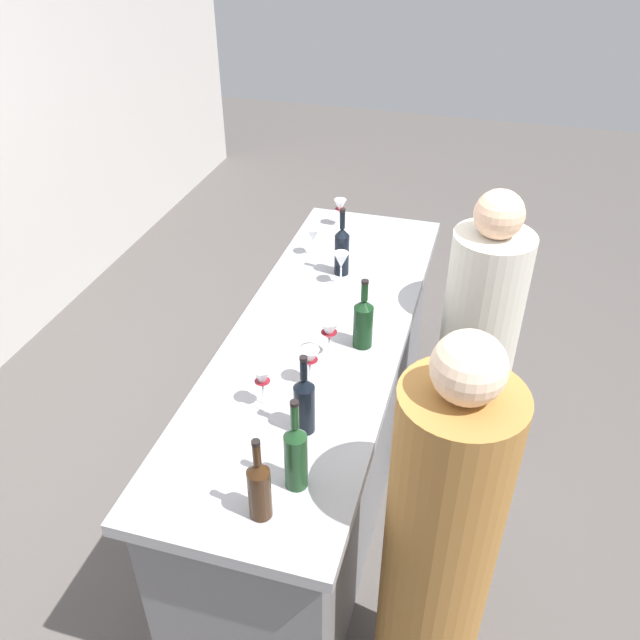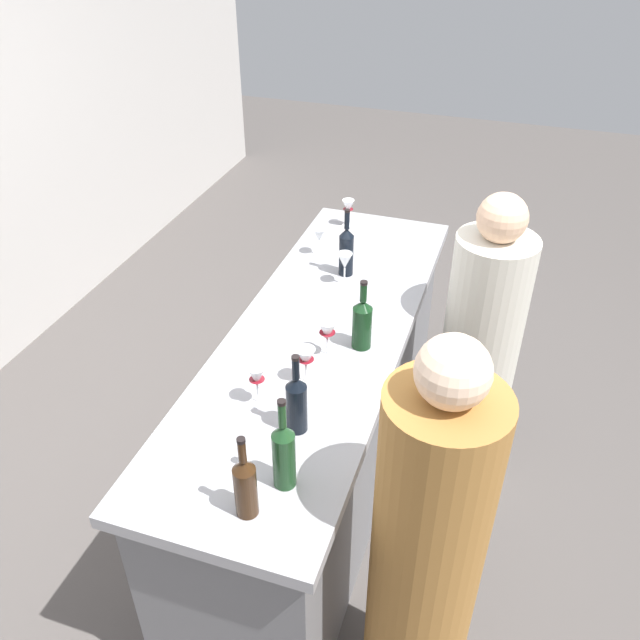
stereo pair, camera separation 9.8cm
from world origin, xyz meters
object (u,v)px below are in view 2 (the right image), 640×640
at_px(wine_bottle_second_right_dark_green, 362,322).
at_px(wine_bottle_rightmost_near_black, 346,250).
at_px(wine_glass_near_center, 306,359).
at_px(person_center_guest, 477,363).
at_px(wine_bottle_leftmost_amber_brown, 245,485).
at_px(wine_glass_far_left, 257,378).
at_px(wine_glass_far_center, 348,208).
at_px(wine_glass_far_right, 319,236).
at_px(wine_bottle_second_left_olive_green, 284,453).
at_px(wine_glass_near_right, 345,262).
at_px(wine_glass_near_left, 327,332).
at_px(wine_bottle_center_near_black, 297,402).
at_px(person_left_guest, 425,561).

relative_size(wine_bottle_second_right_dark_green, wine_bottle_rightmost_near_black, 0.92).
relative_size(wine_glass_near_center, person_center_guest, 0.10).
relative_size(wine_bottle_leftmost_amber_brown, wine_glass_near_center, 2.01).
height_order(wine_glass_far_left, wine_glass_far_center, wine_glass_far_left).
bearing_deg(wine_glass_far_right, person_center_guest, -108.93).
bearing_deg(person_center_guest, wine_bottle_second_left_olive_green, 69.95).
height_order(wine_glass_near_right, wine_glass_far_center, wine_glass_near_right).
height_order(wine_bottle_rightmost_near_black, wine_glass_far_left, wine_bottle_rightmost_near_black).
bearing_deg(wine_bottle_second_left_olive_green, wine_glass_far_left, 35.01).
height_order(wine_bottle_leftmost_amber_brown, wine_bottle_second_left_olive_green, wine_bottle_second_left_olive_green).
bearing_deg(wine_glass_far_center, wine_glass_near_left, -167.77).
bearing_deg(wine_glass_near_center, wine_bottle_rightmost_near_black, 5.88).
distance_m(wine_bottle_center_near_black, wine_bottle_second_right_dark_green, 0.53).
xyz_separation_m(wine_bottle_leftmost_amber_brown, wine_glass_near_center, (0.62, 0.03, -0.01)).
bearing_deg(wine_bottle_second_left_olive_green, wine_bottle_rightmost_near_black, 8.09).
relative_size(wine_bottle_center_near_black, wine_glass_far_left, 1.94).
height_order(wine_glass_near_left, wine_glass_near_right, same).
bearing_deg(wine_glass_far_right, wine_bottle_second_right_dark_green, -148.94).
bearing_deg(wine_glass_far_right, wine_bottle_center_near_black, -165.12).
relative_size(wine_glass_near_left, wine_glass_near_center, 1.05).
distance_m(wine_bottle_rightmost_near_black, wine_glass_near_center, 0.80).
xyz_separation_m(wine_bottle_second_left_olive_green, wine_bottle_center_near_black, (0.24, 0.05, -0.01)).
height_order(wine_bottle_second_left_olive_green, wine_bottle_second_right_dark_green, wine_bottle_second_left_olive_green).
xyz_separation_m(wine_glass_near_center, wine_glass_far_center, (1.28, 0.21, -0.00)).
relative_size(wine_bottle_second_right_dark_green, person_center_guest, 0.20).
distance_m(wine_bottle_rightmost_near_black, person_left_guest, 1.46).
bearing_deg(wine_bottle_second_left_olive_green, wine_glass_far_right, 14.22).
distance_m(wine_bottle_leftmost_amber_brown, person_left_guest, 0.64).
distance_m(wine_glass_far_right, person_center_guest, 0.96).
distance_m(wine_glass_near_right, wine_glass_far_left, 0.88).
xyz_separation_m(wine_bottle_second_left_olive_green, wine_bottle_rightmost_near_black, (1.28, 0.18, -0.00)).
bearing_deg(wine_glass_far_right, wine_glass_far_center, -7.43).
xyz_separation_m(wine_bottle_second_right_dark_green, person_left_guest, (-0.75, -0.42, -0.33)).
xyz_separation_m(wine_bottle_second_left_olive_green, wine_glass_near_center, (0.48, 0.10, -0.03)).
relative_size(wine_bottle_rightmost_near_black, wine_glass_near_center, 2.19).
relative_size(wine_glass_near_left, person_left_guest, 0.10).
bearing_deg(wine_bottle_rightmost_near_black, wine_bottle_leftmost_amber_brown, -175.37).
distance_m(wine_bottle_rightmost_near_black, wine_glass_far_left, 0.96).
bearing_deg(wine_bottle_second_right_dark_green, wine_bottle_second_left_olive_green, 177.22).
bearing_deg(wine_glass_near_left, wine_glass_far_center, 12.23).
xyz_separation_m(wine_bottle_leftmost_amber_brown, wine_glass_near_right, (1.33, 0.10, -0.00)).
distance_m(wine_bottle_leftmost_amber_brown, wine_glass_near_left, 0.80).
relative_size(wine_glass_far_left, wine_glass_far_center, 1.11).
relative_size(wine_bottle_second_right_dark_green, wine_glass_near_center, 2.01).
relative_size(wine_bottle_rightmost_near_black, wine_glass_near_left, 2.09).
height_order(wine_glass_near_right, person_center_guest, person_center_guest).
distance_m(wine_bottle_second_right_dark_green, wine_glass_near_center, 0.31).
distance_m(wine_bottle_second_left_olive_green, wine_glass_near_right, 1.20).
bearing_deg(wine_glass_near_left, wine_bottle_center_near_black, -176.09).
bearing_deg(wine_bottle_second_left_olive_green, wine_glass_near_right, 7.77).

